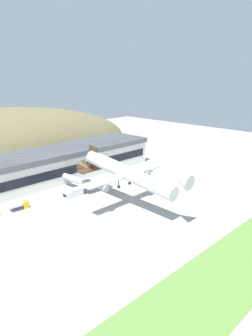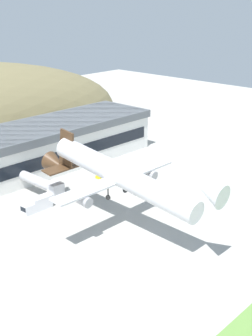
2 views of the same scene
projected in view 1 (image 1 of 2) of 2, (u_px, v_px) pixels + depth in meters
name	position (u px, v px, depth m)	size (l,w,h in m)	color
ground_plane	(139.00, 212.00, 111.25)	(346.17, 346.17, 0.00)	#ADAAA3
grass_strip_foreground	(249.00, 254.00, 85.26)	(311.55, 18.73, 0.08)	#669342
terminal_building	(51.00, 163.00, 142.42)	(102.55, 21.49, 13.04)	white
jetway_0	(77.00, 181.00, 130.55)	(3.38, 15.25, 5.43)	silver
cargo_airplane	(126.00, 173.00, 112.68)	(34.59, 51.21, 12.58)	silver
service_car_0	(115.00, 178.00, 144.97)	(3.74, 2.05, 1.49)	gold
service_car_2	(149.00, 171.00, 154.66)	(3.94, 1.73, 1.53)	#999EA3
fuel_truck	(74.00, 193.00, 124.05)	(8.14, 2.44, 3.21)	silver
box_truck	(19.00, 206.00, 112.76)	(6.19, 2.47, 3.00)	gold
traffic_cone_0	(147.00, 178.00, 145.42)	(0.52, 0.52, 0.58)	orange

